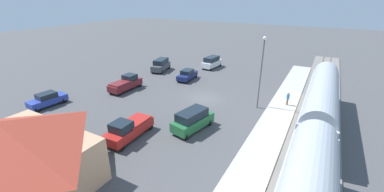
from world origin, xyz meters
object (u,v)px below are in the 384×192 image
Objects in this scene: station_building at (6,158)px; pickup_maroon at (126,83)px; pickup_red at (129,129)px; suv_white at (212,62)px; sedan_navy at (187,75)px; suv_green at (193,120)px; suv_charcoal at (161,65)px; sedan_blue at (47,99)px; light_pole_near_platform at (262,66)px; pedestrian_on_platform at (288,98)px.

station_building reaches higher than pickup_maroon.
suv_white is (3.65, -27.17, 0.12)m from pickup_red.
pickup_red is 18.88m from sedan_navy.
suv_green and suv_charcoal have the same top height.
station_building is at bearing 141.10° from sedan_blue.
suv_charcoal is at bearing -20.06° from light_pole_near_platform.
sedan_blue is (10.30, 17.76, 0.00)m from sedan_navy.
suv_white is 0.93× the size of pickup_maroon.
suv_white is at bearing -112.08° from sedan_blue.
sedan_navy is at bearing -11.02° from pedestrian_on_platform.
suv_white is 0.97× the size of suv_green.
sedan_navy is 0.92× the size of suv_white.
suv_charcoal is (11.12, -20.60, 0.12)m from pickup_red.
pickup_red is 1.01× the size of pickup_maroon.
pickup_red is 1.18× the size of sedan_navy.
light_pole_near_platform is (-18.87, -3.35, 4.46)m from pickup_maroon.
pickup_red is 1.17× the size of sedan_blue.
suv_green is (-6.70, -13.84, -1.80)m from station_building.
suv_green reaches higher than sedan_navy.
station_building is 2.04× the size of suv_green.
suv_charcoal is at bearing -99.37° from sedan_blue.
suv_green is at bearing 159.67° from pickup_maroon.
sedan_navy is at bearing 162.79° from suv_charcoal.
suv_white is at bearing -82.35° from pickup_red.
sedan_navy is at bearing -21.53° from light_pole_near_platform.
pedestrian_on_platform is 0.31× the size of pickup_red.
sedan_navy is (2.08, -27.75, -2.07)m from station_building.
pedestrian_on_platform is 0.33× the size of suv_charcoal.
sedan_blue is at bearing -38.90° from station_building.
pickup_maroon is (5.59, 8.58, 0.15)m from sedan_navy.
pickup_maroon is 15.33m from suv_green.
suv_charcoal reaches higher than sedan_blue.
suv_green is 19.47m from sedan_blue.
pickup_red reaches higher than pedestrian_on_platform.
sedan_blue is 27.09m from light_pole_near_platform.
pedestrian_on_platform is 0.32× the size of pickup_maroon.
suv_green is (-8.33, 22.66, 0.00)m from suv_white.
pickup_red is at bearing 97.65° from suv_white.
suv_charcoal is (23.51, -5.38, -0.13)m from pedestrian_on_platform.
light_pole_near_platform is (-20.29, 7.41, 4.34)m from suv_charcoal.
suv_white is 28.61m from sedan_blue.
station_building reaches higher than suv_white.
suv_green is 1.12× the size of sedan_blue.
light_pole_near_platform is (-4.50, -8.67, 4.34)m from suv_green.
light_pole_near_platform reaches higher than suv_green.
pickup_maroon is (7.67, -19.16, -1.92)m from station_building.
light_pole_near_platform is at bearing -152.02° from sedan_blue.
pedestrian_on_platform is 16.81m from sedan_navy.
suv_white is at bearing -47.49° from light_pole_near_platform.
suv_charcoal is at bearing -17.21° from sedan_navy.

